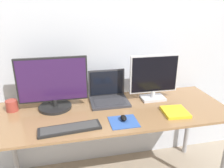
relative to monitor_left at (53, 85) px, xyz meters
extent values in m
cube|color=silver|center=(0.44, 0.26, 0.35)|extent=(7.00, 0.05, 2.50)
cube|color=olive|center=(0.44, -0.13, -0.20)|extent=(1.76, 0.65, 0.02)
cylinder|color=#99999E|center=(-0.39, 0.14, -0.55)|extent=(0.04, 0.04, 0.70)
cylinder|color=#99999E|center=(1.26, 0.14, -0.55)|extent=(0.04, 0.04, 0.70)
cylinder|color=black|center=(0.00, 0.00, -0.18)|extent=(0.25, 0.25, 0.02)
cylinder|color=black|center=(0.00, 0.00, -0.14)|extent=(0.04, 0.04, 0.05)
cube|color=black|center=(0.00, 0.00, 0.04)|extent=(0.52, 0.02, 0.34)
cube|color=#331947|center=(0.00, -0.01, 0.04)|extent=(0.49, 0.01, 0.32)
cube|color=silver|center=(0.80, 0.00, -0.18)|extent=(0.20, 0.14, 0.02)
cylinder|color=silver|center=(0.80, 0.00, -0.14)|extent=(0.04, 0.04, 0.06)
cube|color=silver|center=(0.80, 0.00, 0.03)|extent=(0.41, 0.02, 0.31)
cube|color=black|center=(0.80, -0.01, 0.03)|extent=(0.38, 0.01, 0.29)
cube|color=#333338|center=(0.43, 0.00, -0.18)|extent=(0.31, 0.23, 0.02)
cube|color=#2D2D33|center=(0.43, -0.02, -0.17)|extent=(0.25, 0.13, 0.00)
cube|color=#333338|center=(0.43, 0.12, -0.05)|extent=(0.31, 0.01, 0.23)
cube|color=black|center=(0.43, 0.11, -0.05)|extent=(0.27, 0.00, 0.20)
cube|color=black|center=(0.10, -0.34, -0.18)|extent=(0.40, 0.15, 0.02)
cube|color=#383838|center=(0.10, -0.34, -0.17)|extent=(0.37, 0.12, 0.00)
cube|color=#2D519E|center=(0.46, -0.32, -0.18)|extent=(0.19, 0.17, 0.00)
ellipsoid|color=black|center=(0.46, -0.30, -0.16)|extent=(0.04, 0.07, 0.03)
cube|color=yellow|center=(0.86, -0.27, -0.18)|extent=(0.19, 0.20, 0.02)
cube|color=white|center=(0.86, -0.27, -0.18)|extent=(0.18, 0.19, 0.02)
cylinder|color=#99382D|center=(-0.31, 0.02, -0.15)|extent=(0.09, 0.09, 0.08)
camera|label=1|loc=(0.11, -1.57, 0.58)|focal=35.00mm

